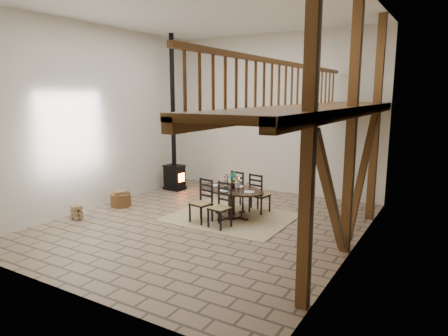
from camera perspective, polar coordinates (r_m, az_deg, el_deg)
The scene contains 7 objects.
ground at distance 9.91m, azimuth -2.65°, elevation -7.95°, with size 8.00×8.00×0.00m, color #917760.
room_shell at distance 8.80m, azimuth 3.77°, elevation 9.69°, with size 7.02×8.02×5.01m.
rug at distance 10.39m, azimuth 1.07°, elevation -7.01°, with size 3.00×2.50×0.02m, color tan.
dining_table at distance 10.27m, azimuth 1.09°, elevation -4.74°, with size 2.02×2.21×1.19m.
wood_stove at distance 13.22m, azimuth -7.15°, elevation 1.71°, with size 0.66×0.52×5.00m.
log_basket at distance 11.71m, azimuth -14.55°, elevation -4.35°, with size 0.56×0.56×0.46m.
log_stack at distance 10.90m, azimuth -20.30°, elevation -5.90°, with size 0.42×0.36×0.36m.
Camera 1 is at (5.18, -7.85, 3.15)m, focal length 32.00 mm.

